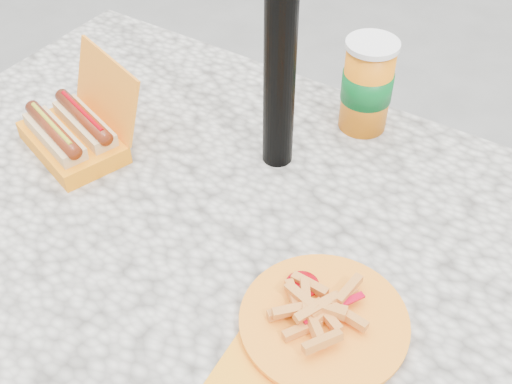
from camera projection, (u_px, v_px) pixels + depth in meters
The scene contains 4 objects.
picnic_table at pixel (225, 260), 1.06m from camera, with size 1.20×0.80×0.75m.
hotdog_box at pixel (74, 133), 1.08m from camera, with size 0.22×0.21×0.15m.
fries_plate at pixel (320, 323), 0.83m from camera, with size 0.22×0.30×0.04m.
soda_cup at pixel (367, 85), 1.09m from camera, with size 0.09×0.09×0.17m.
Camera 1 is at (0.42, -0.56, 1.45)m, focal length 45.00 mm.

